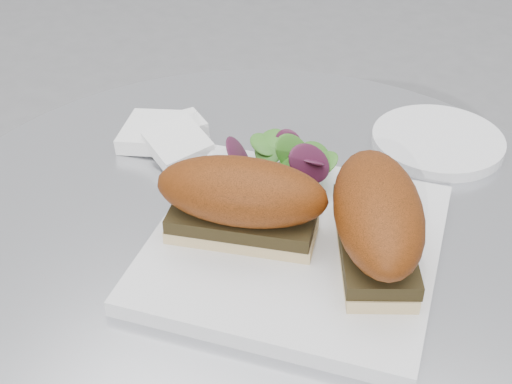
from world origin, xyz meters
TOP-DOWN VIEW (x-y plane):
  - plate at (0.05, -0.02)m, footprint 0.29×0.29m
  - sandwich_left at (-0.00, -0.03)m, footprint 0.17×0.11m
  - sandwich_right at (0.12, -0.01)m, footprint 0.14×0.19m
  - salad at (0.00, 0.06)m, footprint 0.09×0.09m
  - napkin at (-0.16, 0.09)m, footprint 0.11×0.11m
  - saucer at (0.12, 0.23)m, footprint 0.15×0.15m

SIDE VIEW (x-z plane):
  - saucer at x=0.12m, z-range 0.73..0.74m
  - plate at x=0.05m, z-range 0.73..0.75m
  - napkin at x=-0.16m, z-range 0.73..0.75m
  - salad at x=0.00m, z-range 0.75..0.80m
  - sandwich_left at x=0.00m, z-range 0.75..0.83m
  - sandwich_right at x=0.12m, z-range 0.75..0.83m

